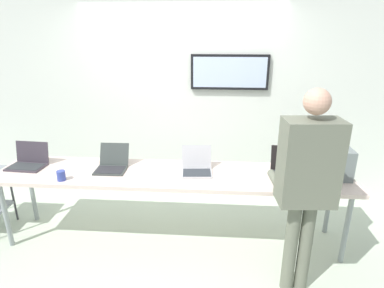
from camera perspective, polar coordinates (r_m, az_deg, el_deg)
ground at (r=3.70m, az=-3.35°, el=-16.74°), size 8.00×8.00×0.04m
back_wall at (r=4.19m, az=-1.51°, el=7.49°), size 8.00×0.11×2.57m
workbench at (r=3.30m, az=-3.61°, el=-5.94°), size 3.63×0.70×0.79m
equipment_box at (r=3.46m, az=23.72°, el=-2.85°), size 0.34×0.37×0.30m
laptop_station_0 at (r=3.84m, az=-27.29°, el=-2.75°), size 0.39×0.30×0.25m
laptop_station_1 at (r=3.46m, az=-14.17°, el=-3.48°), size 0.32×0.35×0.24m
laptop_station_2 at (r=3.28m, az=0.85°, el=-4.06°), size 0.33×0.35×0.25m
laptop_station_3 at (r=3.38m, az=17.26°, el=-4.26°), size 0.40×0.37×0.25m
person at (r=2.67m, az=19.92°, el=-5.51°), size 0.46×0.61×1.79m
coffee_mug at (r=3.35m, az=-22.44°, el=-5.27°), size 0.08×0.08×0.10m
paper_sheet at (r=3.25m, az=21.56°, el=-6.85°), size 0.23×0.31×0.00m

